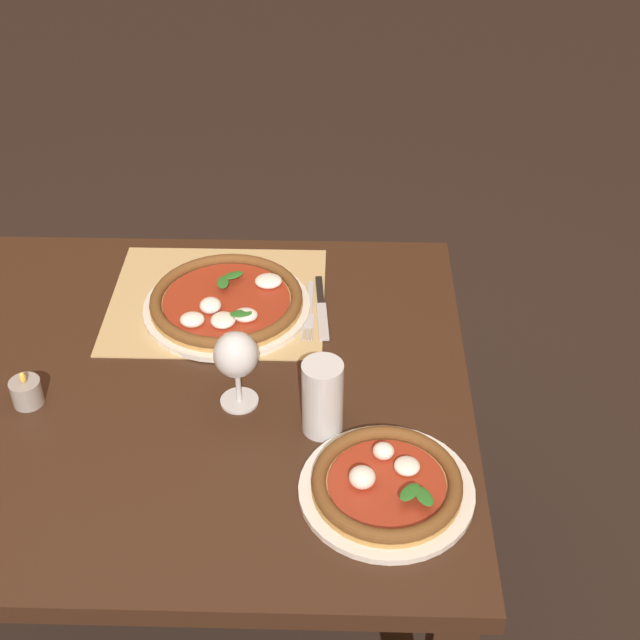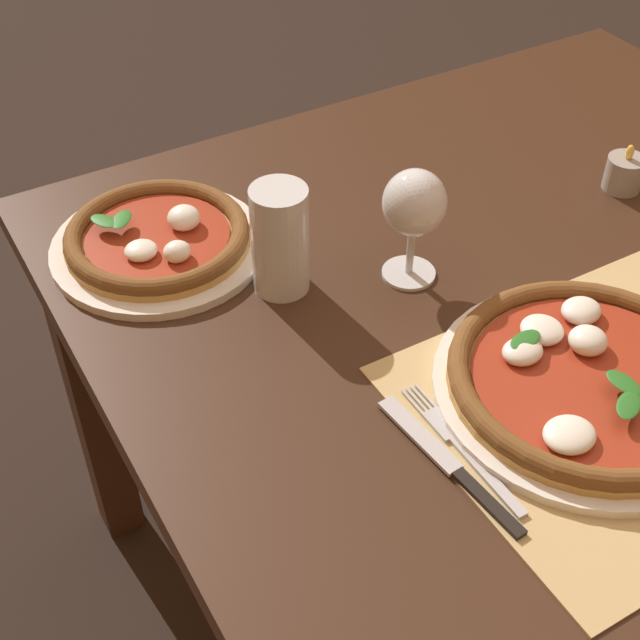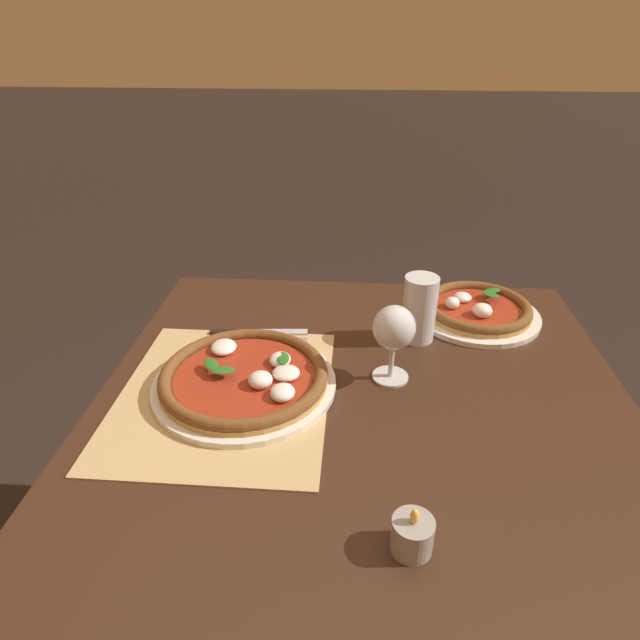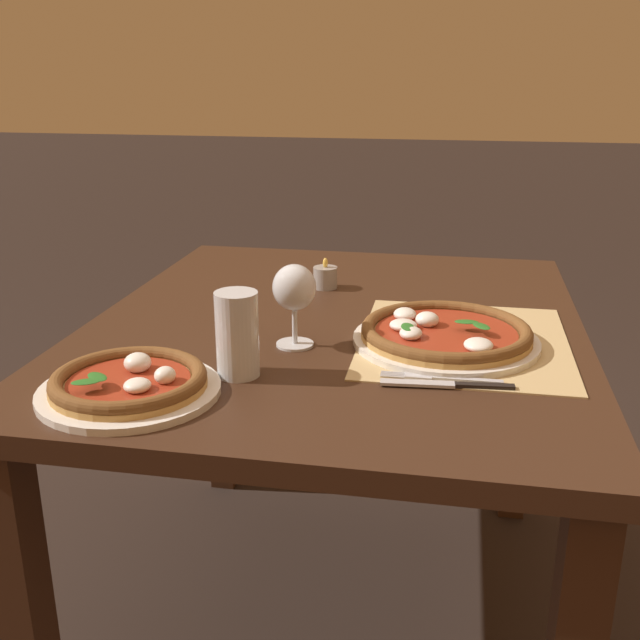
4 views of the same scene
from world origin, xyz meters
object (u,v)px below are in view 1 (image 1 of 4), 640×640
pizza_near (227,302)px  knife (321,307)px  pizza_far (387,485)px  pint_glass (323,399)px  wine_glass (236,358)px  votive_candle (27,393)px  fork (309,311)px

pizza_near → knife: (-0.19, -0.01, -0.02)m
pizza_far → pint_glass: size_ratio=1.99×
pizza_far → pint_glass: pint_glass is taller
pizza_near → wine_glass: size_ratio=2.22×
wine_glass → votive_candle: (0.38, 0.01, -0.08)m
wine_glass → pint_glass: bearing=157.6°
pizza_far → wine_glass: (0.26, -0.21, 0.09)m
pizza_far → fork: bearing=-73.4°
pint_glass → pizza_far: bearing=126.3°
knife → fork: bearing=24.0°
pint_glass → fork: bearing=-83.9°
pizza_far → knife: 0.51m
pizza_far → pint_glass: bearing=-53.7°
fork → pizza_far: bearing=106.6°
pizza_near → pint_glass: bearing=121.4°
pizza_far → fork: 0.50m
votive_candle → fork: bearing=-150.6°
pizza_near → votive_candle: (0.33, 0.28, 0.00)m
wine_glass → pint_glass: (-0.15, 0.06, -0.04)m
pizza_far → knife: (0.12, -0.49, -0.01)m
pint_glass → wine_glass: bearing=-22.4°
pizza_far → votive_candle: bearing=-17.0°
pizza_far → fork: (0.14, -0.48, -0.01)m
pizza_near → wine_glass: wine_glass is taller
wine_glass → fork: size_ratio=0.77×
pizza_near → wine_glass: 0.29m
fork → votive_candle: (0.50, 0.28, 0.02)m
knife → pizza_far: bearing=103.5°
pizza_far → pizza_near: bearing=-57.1°
votive_candle → wine_glass: bearing=-178.2°
wine_glass → knife: size_ratio=0.72×
fork → votive_candle: votive_candle is taller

